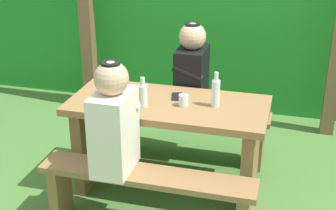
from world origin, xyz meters
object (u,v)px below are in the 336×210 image
bottle_right (143,95)px  bottle_left (216,93)px  cell_phone (177,97)px  person_black_coat (192,71)px  bench_far (184,122)px  picnic_table (168,131)px  drinking_glass (184,100)px  person_white_shirt (114,122)px  bench_near (147,189)px

bottle_right → bottle_left: bearing=15.8°
cell_phone → bottle_right: bearing=-141.9°
person_black_coat → bench_far: bearing=176.5°
picnic_table → bottle_right: 0.36m
bench_far → drinking_glass: bearing=-77.7°
bottle_left → bench_far: bearing=123.6°
person_white_shirt → bottle_left: bearing=44.5°
drinking_glass → bench_near: bearing=-104.0°
person_black_coat → bottle_left: 0.57m
cell_phone → bench_near: bearing=-106.5°
picnic_table → cell_phone: cell_phone is taller
person_white_shirt → bottle_right: bearing=81.1°
picnic_table → person_white_shirt: (-0.21, -0.51, 0.28)m
bench_far → cell_phone: bearing=-84.8°
bench_far → drinking_glass: size_ratio=17.00×
bottle_left → bench_near: bearing=-122.0°
picnic_table → drinking_glass: 0.29m
picnic_table → cell_phone: (0.04, 0.11, 0.23)m
picnic_table → person_black_coat: bearing=84.0°
cell_phone → person_black_coat: bearing=74.6°
picnic_table → drinking_glass: (0.12, -0.03, 0.27)m
bench_near → drinking_glass: bearing=76.0°
bench_near → cell_phone: bearing=86.6°
cell_phone → drinking_glass: bearing=-72.5°
person_white_shirt → person_black_coat: size_ratio=1.00×
drinking_glass → cell_phone: bearing=120.6°
bench_near → drinking_glass: (0.12, 0.48, 0.44)m
bench_far → person_black_coat: 0.46m
bench_far → bottle_left: (0.33, -0.50, 0.50)m
bench_far → cell_phone: size_ratio=10.00×
bench_near → drinking_glass: drinking_glass is taller
person_white_shirt → cell_phone: person_white_shirt is taller
picnic_table → person_white_shirt: 0.62m
drinking_glass → bottle_right: size_ratio=0.39×
bottle_left → drinking_glass: bearing=-166.7°
bench_near → person_black_coat: size_ratio=1.95×
bottle_right → cell_phone: 0.30m
picnic_table → bottle_right: bottle_right is taller
person_white_shirt → cell_phone: bearing=68.5°
bottle_right → cell_phone: size_ratio=1.52×
picnic_table → bottle_right: size_ratio=6.56×
person_black_coat → bench_near: bearing=-93.0°
person_black_coat → drinking_glass: size_ratio=8.73×
bench_far → cell_phone: 0.57m
bench_near → bench_far: size_ratio=1.00×
person_black_coat → bottle_left: person_black_coat is taller
drinking_glass → cell_phone: 0.17m
picnic_table → cell_phone: 0.26m
bench_near → bottle_right: (-0.14, 0.40, 0.48)m
drinking_glass → picnic_table: bearing=163.9°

